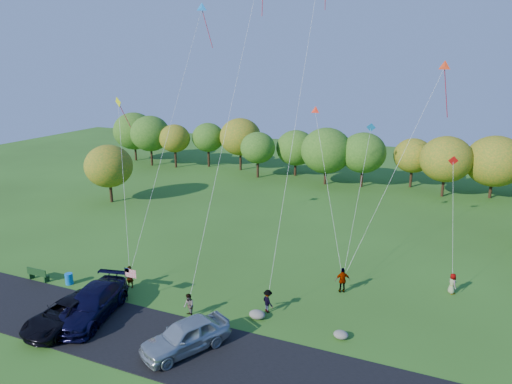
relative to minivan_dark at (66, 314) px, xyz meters
The scene contains 17 objects.
ground 8.17m from the minivan_dark, 35.78° to the left, with size 140.00×140.00×0.00m, color #2F5819.
asphalt_lane 6.68m from the minivan_dark, ahead, with size 44.00×6.00×0.06m, color black.
treeline 42.05m from the minivan_dark, 77.83° to the left, with size 76.36×27.77×8.60m.
minivan_dark is the anchor object (origin of this frame).
minivan_navy 1.64m from the minivan_dark, 60.08° to the left, with size 2.67×6.56×1.90m, color black.
minivan_silver 8.39m from the minivan_dark, ahead, with size 2.16×5.37×1.83m, color #B4BCC0.
flyer_a 5.85m from the minivan_dark, 85.76° to the left, with size 0.62×0.40×1.69m, color #4C4C59.
flyer_b 7.71m from the minivan_dark, 30.82° to the left, with size 0.79×0.62×1.63m, color #4C4C59.
flyer_c 12.96m from the minivan_dark, 30.37° to the left, with size 1.04×0.60×1.60m, color #4C4C59.
flyer_d 18.90m from the minivan_dark, 36.44° to the left, with size 1.12×0.47×1.91m, color #4C4C59.
flyer_e 26.65m from the minivan_dark, 32.08° to the left, with size 0.76×0.49×1.55m, color #4C4C59.
park_bench 7.88m from the minivan_dark, 149.98° to the left, with size 1.87×0.47×1.03m.
trash_barrel 6.12m from the minivan_dark, 133.21° to the left, with size 0.57×0.57×0.86m, color blue.
flag_assembly 4.56m from the minivan_dark, 66.04° to the left, with size 0.95×0.62×2.58m.
boulder_near 12.18m from the minivan_dark, 27.02° to the left, with size 1.09×0.86×0.55m, color gray.
boulder_far 17.30m from the minivan_dark, 18.31° to the left, with size 0.91×0.76×0.48m, color gray.
kites_aloft 27.90m from the minivan_dark, 61.06° to the left, with size 27.34×8.12×17.56m.
Camera 1 is at (14.49, -23.74, 16.20)m, focal length 32.00 mm.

